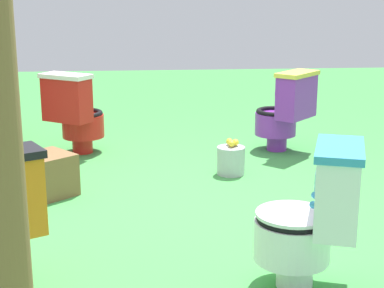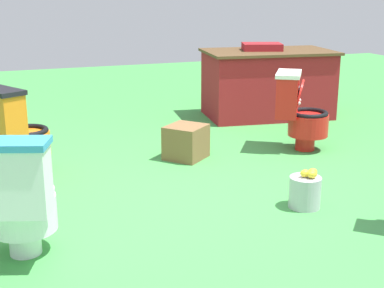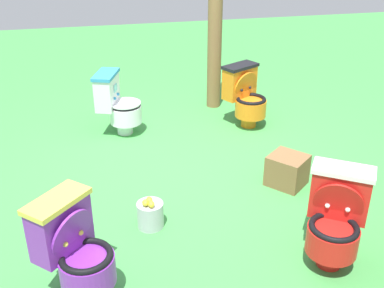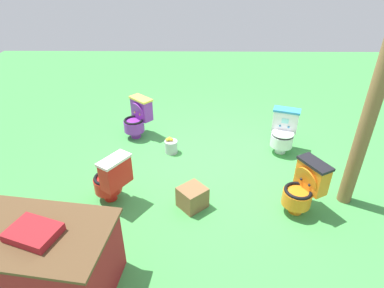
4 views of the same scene
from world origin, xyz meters
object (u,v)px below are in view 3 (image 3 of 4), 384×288
Objects in this scene: toilet_white at (117,103)px; small_crate at (287,170)px; toilet_orange at (245,95)px; wooden_post at (215,20)px; lemon_bucket at (150,214)px; toilet_red at (336,217)px; toilet_purple at (75,248)px.

small_crate is (1.52, 1.46, -0.22)m from toilet_white.
small_crate is (1.43, -0.05, -0.22)m from toilet_orange.
wooden_post is 2.32m from small_crate.
toilet_white is at bearing -177.03° from lemon_bucket.
wooden_post is at bearing -55.23° from toilet_red.
wooden_post is at bearing -166.36° from toilet_purple.
toilet_white is 1.62m from wooden_post.
toilet_purple is 2.63× the size of lemon_bucket.
small_crate is at bearing 59.96° from toilet_orange.
toilet_orange is 0.32× the size of wooden_post.
toilet_purple is 1.00× the size of toilet_white.
small_crate is (2.10, 0.16, -0.99)m from wooden_post.
toilet_red is 1.10m from small_crate.
toilet_purple is at bearing 8.57° from toilet_white.
lemon_bucket is at bearing 22.27° from toilet_white.
small_crate is (-1.08, 0.10, -0.22)m from toilet_red.
wooden_post is 2.94m from lemon_bucket.
toilet_white is at bearing -136.05° from small_crate.
toilet_purple and toilet_orange have the same top height.
toilet_red is 3.27m from wooden_post.
toilet_orange is 2.51m from toilet_red.
toilet_red is 2.63× the size of lemon_bucket.
toilet_purple is 0.90m from lemon_bucket.
toilet_purple is at bearing -29.75° from wooden_post.
toilet_orange is at bearing 105.98° from toilet_white.
wooden_post reaches higher than small_crate.
toilet_purple is 2.19× the size of small_crate.
toilet_white is at bearing -31.29° from toilet_orange.
toilet_orange is at bearing -59.76° from toilet_red.
wooden_post is (-3.17, -0.06, 0.76)m from toilet_red.
toilet_purple is at bearing 31.97° from toilet_red.
toilet_purple is 1.84m from toilet_red.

